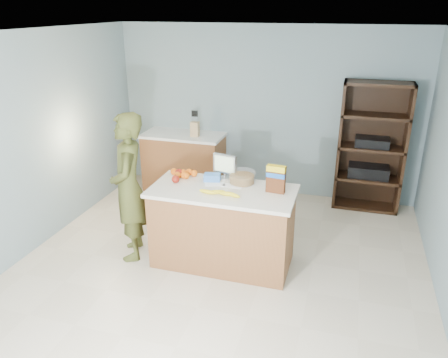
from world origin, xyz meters
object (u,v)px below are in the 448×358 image
(counter_peninsula, at_px, (223,229))
(shelving_unit, at_px, (371,149))
(tv, at_px, (225,165))
(person, at_px, (129,188))
(cereal_box, at_px, (276,177))

(counter_peninsula, xyz_separation_m, shelving_unit, (1.55, 2.05, 0.45))
(counter_peninsula, xyz_separation_m, tv, (-0.07, 0.32, 0.64))
(counter_peninsula, bearing_deg, tv, 102.56)
(person, distance_m, tv, 1.10)
(counter_peninsula, bearing_deg, cereal_box, 8.59)
(shelving_unit, height_order, person, shelving_unit)
(person, height_order, cereal_box, person)
(counter_peninsula, distance_m, cereal_box, 0.86)
(shelving_unit, bearing_deg, person, -140.11)
(counter_peninsula, relative_size, shelving_unit, 0.87)
(counter_peninsula, xyz_separation_m, cereal_box, (0.55, 0.08, 0.66))
(cereal_box, bearing_deg, tv, 159.16)
(counter_peninsula, relative_size, person, 0.92)
(counter_peninsula, height_order, person, person)
(person, distance_m, cereal_box, 1.64)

